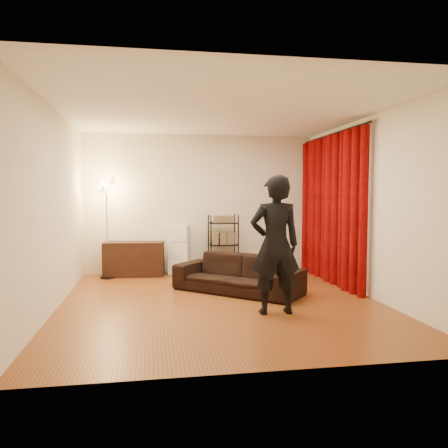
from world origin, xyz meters
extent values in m
plane|color=brown|center=(0.00, 0.00, 0.00)|extent=(5.00, 5.00, 0.00)
plane|color=white|center=(0.00, 0.00, 2.70)|extent=(5.00, 5.00, 0.00)
plane|color=#F4EACC|center=(0.00, 2.50, 1.35)|extent=(5.00, 0.00, 5.00)
plane|color=#F4EACC|center=(0.00, -2.50, 1.35)|extent=(5.00, 0.00, 5.00)
plane|color=#F4EACC|center=(-2.25, 0.00, 1.35)|extent=(0.00, 5.00, 5.00)
plane|color=#F4EACC|center=(2.25, 0.00, 1.35)|extent=(0.00, 5.00, 5.00)
cylinder|color=black|center=(2.15, 1.12, 2.58)|extent=(0.04, 2.65, 0.04)
imported|color=black|center=(0.36, 0.55, 0.29)|extent=(2.03, 1.91, 0.59)
imported|color=black|center=(0.60, -0.71, 0.90)|extent=(0.65, 0.43, 1.79)
cube|color=#321A11|center=(-1.30, 2.21, 0.32)|extent=(1.15, 0.53, 0.65)
camera|label=1|loc=(-0.96, -6.10, 1.55)|focal=35.00mm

